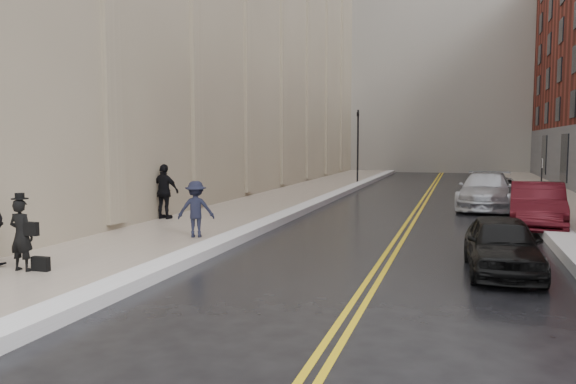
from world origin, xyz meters
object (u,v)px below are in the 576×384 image
Objects in this scene: car_maroon at (537,206)px; car_silver_near at (486,191)px; pedestrian_c at (165,192)px; pedestrian_b at (196,209)px; car_black at (502,245)px; car_silver_far at (499,191)px; pedestrian_main at (21,235)px.

car_maroon is 0.87× the size of car_silver_near.
pedestrian_c is (-11.57, -8.15, 0.35)m from car_silver_near.
car_maroon is 2.90× the size of pedestrian_b.
pedestrian_c reaches higher than car_silver_near.
car_silver_near is 3.33× the size of pedestrian_b.
car_black reaches higher than car_silver_far.
pedestrian_b is (-10.09, -5.75, 0.19)m from car_maroon.
car_silver_far is (0.67, 1.82, -0.16)m from car_silver_near.
pedestrian_main reaches higher than car_silver_far.
pedestrian_c reaches higher than car_maroon.
car_black is at bearing -160.66° from pedestrian_main.
car_black is 7.55m from car_maroon.
car_maroon is 7.55m from car_silver_far.
pedestrian_b is at bearing -121.65° from car_silver_near.
pedestrian_b reaches higher than car_maroon.
pedestrian_main is at bearing -132.28° from car_maroon.
car_black is at bearing 162.29° from pedestrian_c.
car_silver_far is at bearing 100.64° from car_maroon.
car_silver_far is at bearing -145.90° from pedestrian_b.
pedestrian_c is (-1.24, 8.46, 0.22)m from pedestrian_main.
car_maroon is at bearing -136.99° from pedestrian_main.
pedestrian_main is (-11.00, -18.43, 0.30)m from car_silver_far.
pedestrian_main is at bearing -116.43° from car_silver_near.
car_silver_near reaches higher than car_black.
car_maroon is at bearing -163.66° from pedestrian_c.
car_silver_near is at bearing 109.01° from car_maroon.
car_silver_near is at bearing -110.68° from car_silver_far.
pedestrian_main is 0.79× the size of pedestrian_c.
pedestrian_b reaches higher than car_silver_far.
pedestrian_b reaches higher than pedestrian_main.
pedestrian_main is 0.95× the size of pedestrian_b.
pedestrian_b reaches higher than car_silver_near.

